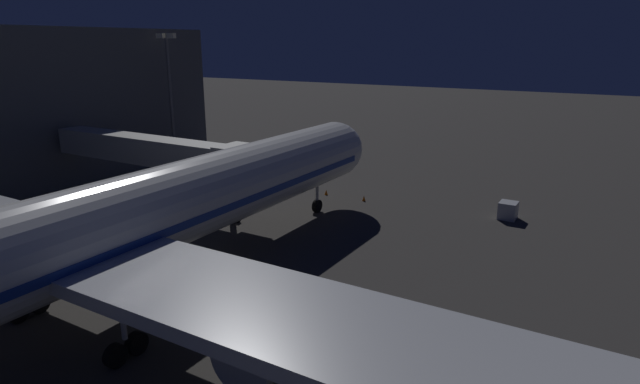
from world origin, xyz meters
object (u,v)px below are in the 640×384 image
traffic_cone_nose_starboard (326,192)px  baggage_container_mid_row (508,210)px  traffic_cone_nose_port (364,198)px  airliner_at_gate (59,247)px  apron_floodlight_mast (170,91)px  jet_bridge (164,153)px

traffic_cone_nose_starboard → baggage_container_mid_row: bearing=-174.6°
traffic_cone_nose_port → airliner_at_gate: bearing=86.0°
apron_floodlight_mast → traffic_cone_nose_port: apron_floodlight_mast is taller
airliner_at_gate → jet_bridge: size_ratio=2.60×
baggage_container_mid_row → traffic_cone_nose_port: (13.64, 1.70, -0.50)m
jet_bridge → apron_floodlight_mast: bearing=-46.8°
traffic_cone_nose_port → traffic_cone_nose_starboard: size_ratio=1.00×
baggage_container_mid_row → traffic_cone_nose_starboard: size_ratio=2.98×
airliner_at_gate → jet_bridge: (13.15, -19.50, 0.13)m
airliner_at_gate → traffic_cone_nose_port: bearing=-94.0°
airliner_at_gate → jet_bridge: bearing=-56.0°
jet_bridge → traffic_cone_nose_starboard: jet_bridge is taller
jet_bridge → traffic_cone_nose_port: (-15.35, -11.68, -5.15)m
apron_floodlight_mast → traffic_cone_nose_port: (-27.70, 1.45, -9.38)m
baggage_container_mid_row → traffic_cone_nose_port: baggage_container_mid_row is taller
apron_floodlight_mast → baggage_container_mid_row: apron_floodlight_mast is taller
traffic_cone_nose_port → baggage_container_mid_row: bearing=-172.9°
apron_floodlight_mast → baggage_container_mid_row: (-41.34, -0.25, -8.88)m
apron_floodlight_mast → traffic_cone_nose_starboard: size_ratio=29.97×
traffic_cone_nose_port → traffic_cone_nose_starboard: same height
apron_floodlight_mast → traffic_cone_nose_starboard: apron_floodlight_mast is taller
baggage_container_mid_row → traffic_cone_nose_starboard: (18.04, 1.70, -0.50)m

